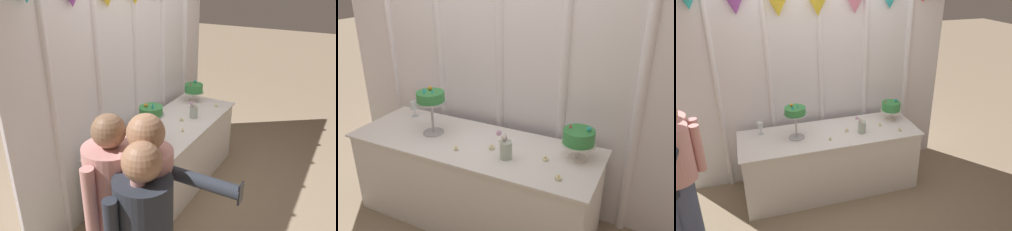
% 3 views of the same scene
% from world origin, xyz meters
% --- Properties ---
extents(ground_plane, '(24.00, 24.00, 0.00)m').
position_xyz_m(ground_plane, '(0.00, 0.00, 0.00)').
color(ground_plane, gray).
extents(draped_curtain, '(3.33, 0.20, 2.53)m').
position_xyz_m(draped_curtain, '(0.02, 0.57, 1.37)').
color(draped_curtain, white).
rests_on(draped_curtain, ground_plane).
extents(cake_table, '(2.11, 0.74, 0.77)m').
position_xyz_m(cake_table, '(0.00, 0.10, 0.38)').
color(cake_table, white).
rests_on(cake_table, ground_plane).
extents(cake_display_nearleft, '(0.27, 0.27, 0.42)m').
position_xyz_m(cake_display_nearleft, '(-0.40, 0.10, 1.07)').
color(cake_display_nearleft, '#B2B2B7').
rests_on(cake_display_nearleft, cake_table).
extents(cake_display_nearright, '(0.26, 0.26, 0.27)m').
position_xyz_m(cake_display_nearright, '(0.84, 0.23, 0.94)').
color(cake_display_nearright, silver).
rests_on(cake_display_nearright, cake_table).
extents(wine_glass, '(0.07, 0.07, 0.15)m').
position_xyz_m(wine_glass, '(-0.78, 0.32, 0.88)').
color(wine_glass, silver).
rests_on(wine_glass, cake_table).
extents(flower_vase, '(0.13, 0.11, 0.22)m').
position_xyz_m(flower_vase, '(0.35, -0.01, 0.85)').
color(flower_vase, '#B2C1B2').
rests_on(flower_vase, cake_table).
extents(tealight_far_left, '(0.04, 0.04, 0.04)m').
position_xyz_m(tealight_far_left, '(-0.05, -0.07, 0.78)').
color(tealight_far_left, beige).
rests_on(tealight_far_left, cake_table).
extents(tealight_near_left, '(0.05, 0.05, 0.04)m').
position_xyz_m(tealight_near_left, '(0.20, 0.07, 0.78)').
color(tealight_near_left, beige).
rests_on(tealight_near_left, cake_table).
extents(tealight_near_right, '(0.05, 0.05, 0.03)m').
position_xyz_m(tealight_near_right, '(0.64, 0.10, 0.77)').
color(tealight_near_right, beige).
rests_on(tealight_near_right, cake_table).
extents(tealight_far_right, '(0.05, 0.05, 0.04)m').
position_xyz_m(tealight_far_right, '(0.81, -0.11, 0.78)').
color(tealight_far_right, beige).
rests_on(tealight_far_right, cake_table).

